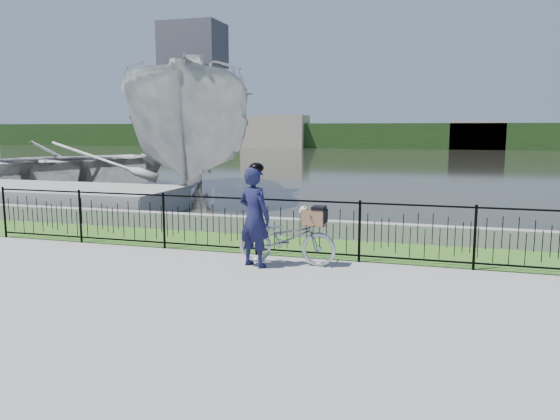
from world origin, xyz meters
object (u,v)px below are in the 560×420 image
(dock, at_px, (22,197))
(bicycle_rig, at_px, (287,237))
(boat_far, at_px, (47,165))
(cyclist, at_px, (254,216))
(boat_near, at_px, (195,132))

(dock, distance_m, bicycle_rig, 10.72)
(dock, height_order, boat_far, boat_far)
(cyclist, bearing_deg, dock, 152.87)
(bicycle_rig, xyz_separation_m, cyclist, (-0.51, -0.33, 0.43))
(bicycle_rig, bearing_deg, boat_far, 144.35)
(boat_far, bearing_deg, boat_near, 5.06)
(cyclist, bearing_deg, boat_near, 120.40)
(dock, xyz_separation_m, boat_far, (-2.95, 4.71, 0.62))
(dock, height_order, boat_near, boat_near)
(dock, relative_size, boat_far, 0.88)
(cyclist, xyz_separation_m, boat_far, (-12.20, 9.45, 0.05))
(dock, bearing_deg, boat_far, 122.03)
(cyclist, relative_size, boat_near, 0.15)
(boat_near, bearing_deg, bicycle_rig, -56.57)
(bicycle_rig, relative_size, cyclist, 0.98)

